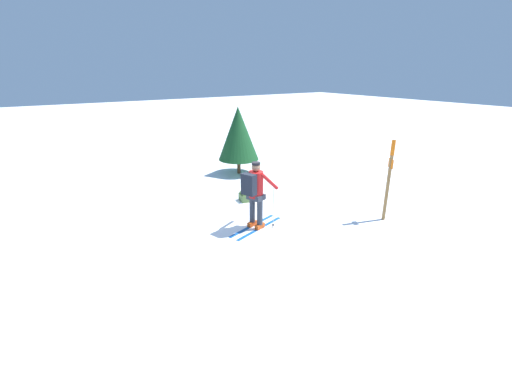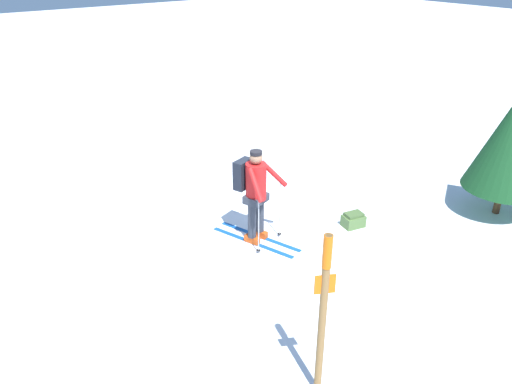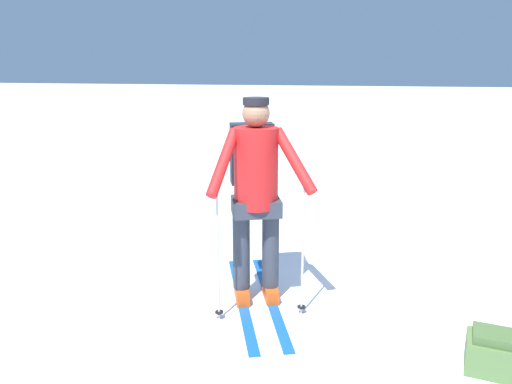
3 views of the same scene
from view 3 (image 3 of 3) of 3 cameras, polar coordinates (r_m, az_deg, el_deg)
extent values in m
plane|color=white|center=(4.33, 4.77, -14.06)|extent=(80.00, 80.00, 0.00)
cube|color=#144C9E|center=(4.61, 1.63, -12.03)|extent=(0.63, 1.73, 0.01)
cube|color=#C64714|center=(4.58, 1.63, -11.30)|extent=(0.20, 0.32, 0.12)
cylinder|color=#2D333D|center=(4.41, 1.67, -6.25)|extent=(0.15, 0.15, 0.74)
cube|color=#144C9E|center=(4.58, -1.64, -12.22)|extent=(0.63, 1.73, 0.01)
cube|color=#C64714|center=(4.55, -1.64, -11.49)|extent=(0.20, 0.32, 0.12)
cylinder|color=#2D333D|center=(4.37, -1.69, -6.41)|extent=(0.15, 0.15, 0.74)
cube|color=#2D333D|center=(4.27, 0.00, -1.66)|extent=(0.49, 0.43, 0.14)
cylinder|color=red|center=(4.18, 0.00, 2.79)|extent=(0.37, 0.37, 0.68)
sphere|color=#8C664C|center=(4.11, 0.00, 8.97)|extent=(0.23, 0.23, 0.23)
cylinder|color=black|center=(4.10, 0.00, 10.34)|extent=(0.22, 0.22, 0.06)
cube|color=black|center=(4.45, -0.48, 4.42)|extent=(0.42, 0.30, 0.54)
cylinder|color=#B2B7BC|center=(4.14, 5.38, -6.43)|extent=(0.02, 0.02, 1.18)
cylinder|color=black|center=(4.36, 5.21, -12.93)|extent=(0.07, 0.07, 0.01)
cylinder|color=red|center=(4.03, 4.41, 3.59)|extent=(0.43, 0.41, 0.50)
cylinder|color=#B2B7BC|center=(4.05, -4.37, -6.91)|extent=(0.02, 0.02, 1.18)
cylinder|color=black|center=(4.27, -4.23, -13.53)|extent=(0.07, 0.07, 0.01)
cylinder|color=red|center=(3.95, -3.76, 3.38)|extent=(0.19, 0.51, 0.50)
cube|color=#4C6B38|center=(3.97, 25.90, -16.54)|extent=(0.47, 0.38, 0.23)
cube|color=#415B2F|center=(3.90, 26.14, -14.70)|extent=(0.39, 0.30, 0.06)
camera|label=1|loc=(11.66, -33.94, 21.93)|focal=24.00mm
camera|label=2|loc=(6.71, -108.91, 21.60)|focal=35.00mm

